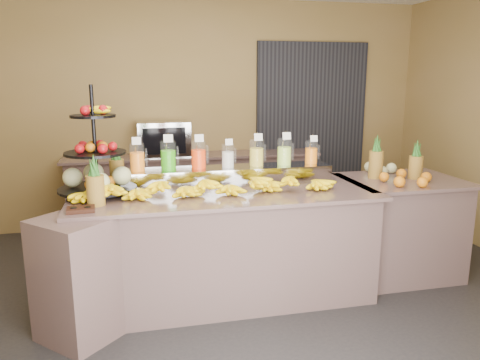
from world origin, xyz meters
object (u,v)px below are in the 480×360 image
object	(u,v)px
pitcher_tray	(228,175)
condiment_caddy	(81,210)
right_fruit_pile	(400,172)
oven_warmer	(163,139)
fruit_stand	(102,167)
banana_heap	(207,185)

from	to	relation	value
pitcher_tray	condiment_caddy	distance (m)	1.35
right_fruit_pile	oven_warmer	xyz separation A→B (m)	(-2.00, 1.91, 0.12)
condiment_caddy	oven_warmer	world-z (taller)	oven_warmer
right_fruit_pile	oven_warmer	size ratio (longest dim) A/B	0.78
pitcher_tray	fruit_stand	bearing A→B (deg)	-172.48
fruit_stand	right_fruit_pile	xyz separation A→B (m)	(2.61, -0.10, -0.14)
right_fruit_pile	oven_warmer	world-z (taller)	oven_warmer
banana_heap	right_fruit_pile	size ratio (longest dim) A/B	4.31
condiment_caddy	oven_warmer	xyz separation A→B (m)	(0.74, 2.30, 0.19)
fruit_stand	right_fruit_pile	distance (m)	2.62
condiment_caddy	fruit_stand	bearing A→B (deg)	75.21
banana_heap	fruit_stand	distance (m)	0.85
fruit_stand	pitcher_tray	bearing A→B (deg)	6.69
fruit_stand	right_fruit_pile	size ratio (longest dim) A/B	1.81
pitcher_tray	condiment_caddy	xyz separation A→B (m)	(-1.19, -0.63, -0.06)
pitcher_tray	banana_heap	bearing A→B (deg)	-126.64
oven_warmer	fruit_stand	bearing A→B (deg)	-111.06
pitcher_tray	condiment_caddy	size ratio (longest dim) A/B	9.77
banana_heap	oven_warmer	bearing A→B (deg)	95.95
pitcher_tray	banana_heap	size ratio (longest dim) A/B	0.89
right_fruit_pile	banana_heap	bearing A→B (deg)	-177.02
banana_heap	oven_warmer	distance (m)	2.01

